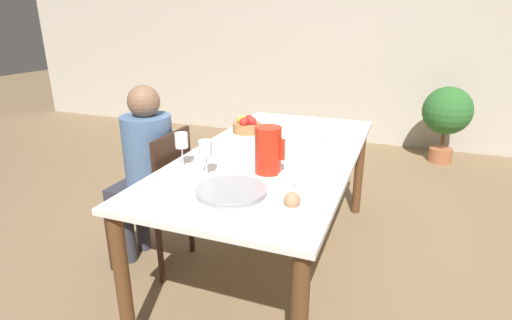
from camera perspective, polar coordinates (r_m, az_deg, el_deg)
name	(u,v)px	position (r m, az deg, el deg)	size (l,w,h in m)	color
ground_plane	(272,261)	(2.74, 2.28, -14.23)	(20.00, 20.00, 0.00)	#7F6647
wall_back	(352,38)	(5.24, 13.55, 16.60)	(10.00, 0.06, 2.60)	beige
dining_table	(273,167)	(2.43, 2.49, -0.95)	(0.96, 1.99, 0.76)	white
chair_person_side	(158,197)	(2.58, -13.77, -5.15)	(0.42, 0.42, 0.90)	#331E14
person_seated	(145,162)	(2.56, -15.54, -0.32)	(0.39, 0.41, 1.16)	#33333D
red_pitcher	(268,150)	(2.05, 1.74, 1.45)	(0.16, 0.14, 0.24)	red
wine_glass_water	(206,150)	(2.01, -7.21, 1.46)	(0.07, 0.07, 0.19)	white
wine_glass_juice	(181,142)	(2.16, -10.60, 2.50)	(0.07, 0.07, 0.19)	white
teacup_near_person	(285,182)	(1.90, 4.22, -3.16)	(0.12, 0.12, 0.07)	white
teacup_across	(321,138)	(2.63, 9.25, 3.13)	(0.12, 0.12, 0.07)	white
serving_tray	(231,191)	(1.83, -3.56, -4.47)	(0.33, 0.33, 0.03)	#9E9EA3
bread_plate	(292,204)	(1.71, 5.17, -6.29)	(0.23, 0.23, 0.07)	white
fruit_bowl	(247,126)	(2.82, -1.33, 4.91)	(0.20, 0.20, 0.11)	#9E6B3D
potted_plant	(447,114)	(4.82, 25.61, 5.98)	(0.52, 0.52, 0.84)	#A8603D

